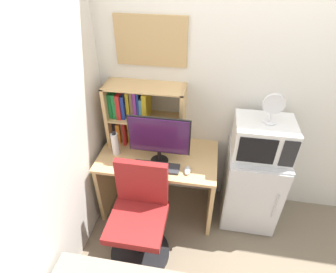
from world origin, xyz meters
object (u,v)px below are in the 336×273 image
object	(u,v)px
desk_fan	(273,107)
desk_chair	(140,220)
water_bottle	(115,144)
hutch_bookshelf	(136,111)
wall_corkboard	(151,41)
mini_fridge	(251,186)
computer_mouse	(187,170)
microwave	(263,138)
monitor	(159,138)
keyboard	(156,167)

from	to	relation	value
desk_fan	desk_chair	distance (m)	1.45
water_bottle	hutch_bookshelf	bearing A→B (deg)	57.85
water_bottle	wall_corkboard	distance (m)	0.97
mini_fridge	desk_fan	xyz separation A→B (m)	(0.01, -0.00, 0.88)
computer_mouse	microwave	world-z (taller)	microwave
microwave	wall_corkboard	bearing A→B (deg)	165.87
monitor	water_bottle	distance (m)	0.46
hutch_bookshelf	mini_fridge	world-z (taller)	hutch_bookshelf
keyboard	mini_fridge	xyz separation A→B (m)	(0.89, 0.23, -0.31)
wall_corkboard	desk_chair	bearing A→B (deg)	-87.34
keyboard	desk_chair	distance (m)	0.48
hutch_bookshelf	computer_mouse	xyz separation A→B (m)	(0.55, -0.38, -0.32)
mini_fridge	wall_corkboard	world-z (taller)	wall_corkboard
water_bottle	desk_chair	world-z (taller)	water_bottle
wall_corkboard	water_bottle	bearing A→B (deg)	-130.18
monitor	wall_corkboard	world-z (taller)	wall_corkboard
monitor	water_bottle	xyz separation A→B (m)	(-0.43, 0.05, -0.16)
computer_mouse	desk_chair	size ratio (longest dim) A/B	0.12
hutch_bookshelf	microwave	world-z (taller)	hutch_bookshelf
computer_mouse	microwave	bearing A→B (deg)	21.02
desk_chair	mini_fridge	bearing A→B (deg)	30.11
keyboard	water_bottle	world-z (taller)	water_bottle
water_bottle	desk_fan	world-z (taller)	desk_fan
mini_fridge	desk_chair	distance (m)	1.13
water_bottle	monitor	bearing A→B (deg)	-6.31
microwave	keyboard	bearing A→B (deg)	-165.54
computer_mouse	wall_corkboard	distance (m)	1.14
desk_fan	monitor	bearing A→B (deg)	-171.48
water_bottle	mini_fridge	bearing A→B (deg)	3.90
computer_mouse	wall_corkboard	bearing A→B (deg)	129.30
microwave	desk_chair	size ratio (longest dim) A/B	0.53
monitor	desk_fan	world-z (taller)	desk_fan
computer_mouse	wall_corkboard	size ratio (longest dim) A/B	0.17
water_bottle	mini_fridge	xyz separation A→B (m)	(1.31, 0.09, -0.42)
computer_mouse	microwave	size ratio (longest dim) A/B	0.22
keyboard	monitor	bearing A→B (deg)	82.81
keyboard	wall_corkboard	bearing A→B (deg)	104.31
desk_chair	desk_fan	bearing A→B (deg)	29.64
hutch_bookshelf	desk_chair	bearing A→B (deg)	-75.47
monitor	mini_fridge	distance (m)	1.06
monitor	mini_fridge	world-z (taller)	monitor
keyboard	desk_chair	xyz separation A→B (m)	(-0.09, -0.34, -0.33)
keyboard	hutch_bookshelf	bearing A→B (deg)	125.96
hutch_bookshelf	mini_fridge	xyz separation A→B (m)	(1.16, -0.15, -0.64)
water_bottle	microwave	world-z (taller)	microwave
mini_fridge	keyboard	bearing A→B (deg)	-165.72
monitor	microwave	xyz separation A→B (m)	(0.88, 0.14, 0.00)
water_bottle	microwave	size ratio (longest dim) A/B	0.49
mini_fridge	desk_chair	xyz separation A→B (m)	(-0.98, -0.57, -0.02)
computer_mouse	desk_chair	world-z (taller)	desk_chair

